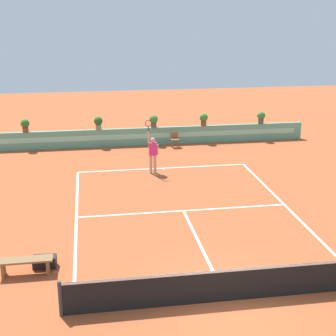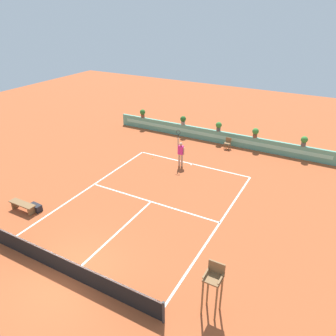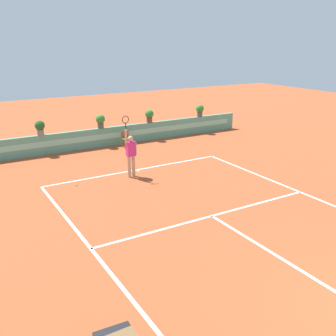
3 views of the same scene
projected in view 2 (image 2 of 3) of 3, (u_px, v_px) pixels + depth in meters
name	position (u px, v px, depth m)	size (l,w,h in m)	color
ground_plane	(147.00, 205.00, 17.88)	(60.00, 60.00, 0.00)	#A84C28
court_lines	(154.00, 199.00, 18.44)	(8.32, 11.94, 0.01)	white
net	(68.00, 267.00, 12.96)	(8.92, 0.10, 1.00)	#333333
back_wall_barrier	(216.00, 136.00, 25.77)	(18.00, 0.21, 1.00)	#599E84
umpire_chair	(213.00, 283.00, 11.14)	(0.60, 0.60, 2.14)	brown
ball_kid_chair	(228.00, 143.00, 24.68)	(0.44, 0.44, 0.85)	brown
bench_courtside	(22.00, 205.00, 17.19)	(1.60, 0.44, 0.51)	brown
gear_bag	(36.00, 207.00, 17.36)	(0.70, 0.36, 0.36)	black
tennis_player	(181.00, 152.00, 21.72)	(0.62, 0.24, 2.58)	tan
tennis_ball_near_baseline	(153.00, 158.00, 23.30)	(0.07, 0.07, 0.07)	#CCE033
potted_plant_right	(255.00, 132.00, 24.05)	(0.48, 0.48, 0.72)	brown
potted_plant_centre	(219.00, 126.00, 25.29)	(0.48, 0.48, 0.72)	#514C47
potted_plant_left	(183.00, 120.00, 26.62)	(0.48, 0.48, 0.72)	gray
potted_plant_far_right	(304.00, 141.00, 22.58)	(0.48, 0.48, 0.72)	#514C47
potted_plant_far_left	(143.00, 113.00, 28.32)	(0.48, 0.48, 0.72)	brown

